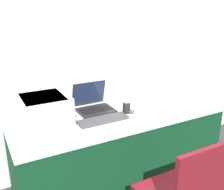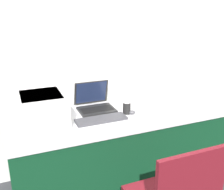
# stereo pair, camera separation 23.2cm
# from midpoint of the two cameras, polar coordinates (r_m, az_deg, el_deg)

# --- Properties ---
(wall_back) EXTENTS (8.00, 0.05, 2.60)m
(wall_back) POSITION_cam_midpoint_polar(r_m,az_deg,el_deg) (2.61, 0.04, 10.97)
(wall_back) COLOR silver
(wall_back) RESTS_ON ground_plane
(table) EXTENTS (1.92, 0.74, 0.73)m
(table) POSITION_cam_midpoint_polar(r_m,az_deg,el_deg) (2.54, 3.96, -11.87)
(table) COLOR #0C381E
(table) RESTS_ON ground_plane
(printer) EXTENTS (0.39, 0.44, 0.27)m
(printer) POSITION_cam_midpoint_polar(r_m,az_deg,el_deg) (2.18, -12.25, -2.66)
(printer) COLOR silver
(printer) RESTS_ON table
(laptop_left) EXTENTS (0.33, 0.31, 0.25)m
(laptop_left) POSITION_cam_midpoint_polar(r_m,az_deg,el_deg) (2.48, -1.15, -1.84)
(laptop_left) COLOR black
(laptop_left) RESTS_ON table
(external_keyboard) EXTENTS (0.44, 0.14, 0.02)m
(external_keyboard) POSITION_cam_midpoint_polar(r_m,az_deg,el_deg) (2.24, 0.59, -5.38)
(external_keyboard) COLOR #3D3D42
(external_keyboard) RESTS_ON table
(coffee_cup) EXTENTS (0.07, 0.07, 0.12)m
(coffee_cup) POSITION_cam_midpoint_polar(r_m,az_deg,el_deg) (2.38, 6.04, -2.77)
(coffee_cup) COLOR black
(coffee_cup) RESTS_ON table
(mouse) EXTENTS (0.06, 0.05, 0.04)m
(mouse) POSITION_cam_midpoint_polar(r_m,az_deg,el_deg) (2.39, 7.16, -3.79)
(mouse) COLOR #4C4C51
(mouse) RESTS_ON table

